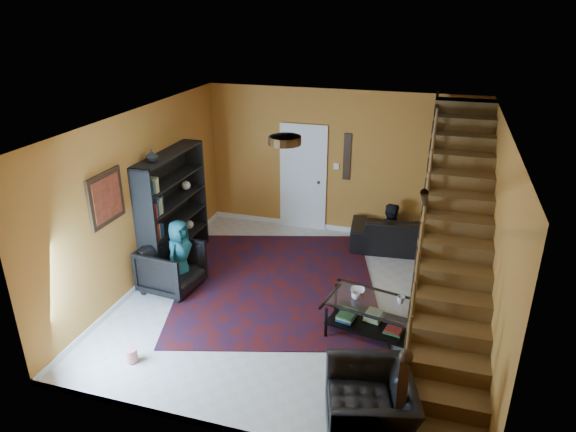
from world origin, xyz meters
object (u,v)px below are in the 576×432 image
sofa (412,233)px  armchair_right (370,405)px  bookshelf (174,212)px  armchair_left (172,268)px  coffee_table (373,314)px

sofa → armchair_right: size_ratio=2.16×
bookshelf → armchair_right: 4.78m
sofa → armchair_left: armchair_left is taller
bookshelf → coffee_table: bearing=-16.4°
bookshelf → armchair_right: size_ratio=1.94×
bookshelf → coffee_table: 3.79m
armchair_left → armchair_right: size_ratio=0.83×
sofa → coffee_table: (-0.33, -2.75, -0.05)m
armchair_right → sofa: bearing=163.4°
sofa → armchair_left: size_ratio=2.61×
sofa → coffee_table: bearing=77.5°
armchair_right → bookshelf: bearing=-142.0°
bookshelf → armchair_left: size_ratio=2.35×
coffee_table → bookshelf: bearing=163.6°
bookshelf → coffee_table: bookshelf is taller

